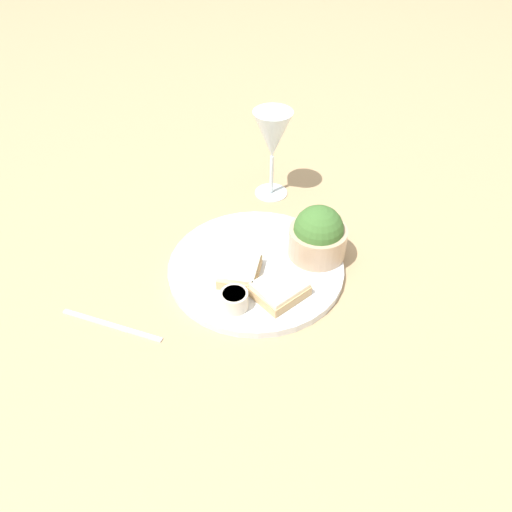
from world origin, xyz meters
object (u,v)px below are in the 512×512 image
Objects in this scene: cheese_toast_near at (280,289)px; cheese_toast_far at (239,270)px; salad_bowl at (318,235)px; fork at (111,325)px; sauce_ramekin at (234,299)px; wine_glass at (272,138)px.

cheese_toast_near is 0.86× the size of cheese_toast_far.
salad_bowl is 0.38m from fork.
salad_bowl is 2.28× the size of sauce_ramekin.
cheese_toast_near is 0.08m from cheese_toast_far.
fork is at bearing -21.02° from salad_bowl.
wine_glass is at bearing -149.01° from cheese_toast_far.
salad_bowl is 1.17× the size of cheese_toast_near.
sauce_ramekin reaches higher than cheese_toast_far.
sauce_ramekin is 0.44× the size of cheese_toast_far.
salad_bowl is 0.55× the size of wine_glass.
cheese_toast_far is at bearing -80.22° from cheese_toast_near.
wine_glass is 0.47m from fork.
fork is at bearing -34.52° from cheese_toast_near.
fork is (0.35, -0.13, -0.05)m from salad_bowl.
cheese_toast_far is 0.29m from wine_glass.
cheese_toast_near is at bearing 44.97° from wine_glass.
cheese_toast_far is (0.01, -0.08, -0.00)m from cheese_toast_near.
wine_glass is (-0.29, -0.19, 0.10)m from sauce_ramekin.
wine_glass reaches higher than sauce_ramekin.
cheese_toast_near is (-0.07, 0.03, -0.00)m from sauce_ramekin.
cheese_toast_near is at bearing 99.78° from cheese_toast_far.
cheese_toast_far is (-0.06, -0.05, -0.00)m from sauce_ramekin.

